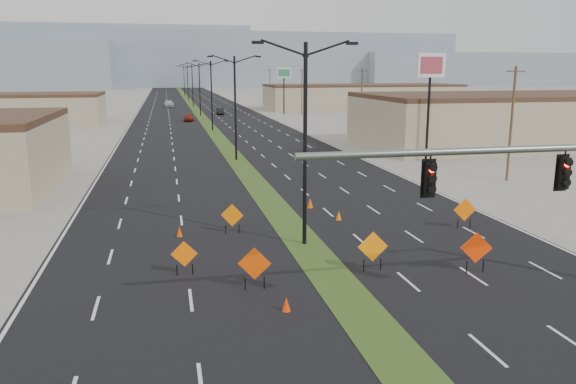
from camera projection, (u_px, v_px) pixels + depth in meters
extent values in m
plane|color=gray|center=(399.00, 361.00, 17.15)|extent=(600.00, 600.00, 0.00)
cube|color=black|center=(199.00, 114.00, 112.63)|extent=(25.00, 400.00, 0.02)
cube|color=#344C1B|center=(199.00, 114.00, 112.63)|extent=(2.00, 400.00, 0.04)
cube|color=tan|center=(6.00, 111.00, 91.19)|extent=(30.00, 14.00, 4.50)
cube|color=tan|center=(516.00, 121.00, 66.58)|extent=(36.00, 18.00, 5.50)
cube|color=tan|center=(362.00, 97.00, 129.52)|extent=(44.00, 16.00, 5.00)
cube|color=gray|center=(250.00, 60.00, 308.90)|extent=(220.00, 50.00, 28.00)
cube|color=gray|center=(488.00, 69.00, 329.45)|extent=(160.00, 50.00, 18.00)
cube|color=gray|center=(120.00, 57.00, 313.06)|extent=(140.00, 50.00, 32.00)
cylinder|color=slate|center=(527.00, 149.00, 18.84)|extent=(16.00, 0.24, 0.24)
cube|color=black|center=(429.00, 179.00, 18.30)|extent=(0.50, 0.28, 1.30)
sphere|color=#FF0C05|center=(432.00, 169.00, 18.07)|extent=(0.22, 0.22, 0.22)
cube|color=black|center=(563.00, 173.00, 19.33)|extent=(0.50, 0.28, 1.30)
sphere|color=#FF0C05|center=(568.00, 164.00, 19.11)|extent=(0.22, 0.22, 0.22)
cylinder|color=black|center=(305.00, 147.00, 27.54)|extent=(0.20, 0.20, 10.00)
cube|color=black|center=(258.00, 42.00, 26.01)|extent=(0.55, 0.24, 0.14)
cube|color=black|center=(352.00, 43.00, 26.96)|extent=(0.55, 0.24, 0.14)
cylinder|color=black|center=(235.00, 109.00, 54.27)|extent=(0.20, 0.20, 10.00)
cube|color=black|center=(210.00, 56.00, 52.74)|extent=(0.55, 0.24, 0.14)
cube|color=black|center=(258.00, 57.00, 53.70)|extent=(0.55, 0.24, 0.14)
cylinder|color=black|center=(212.00, 96.00, 81.01)|extent=(0.20, 0.20, 10.00)
cube|color=black|center=(194.00, 61.00, 79.48)|extent=(0.55, 0.24, 0.14)
cube|color=black|center=(227.00, 61.00, 80.43)|extent=(0.55, 0.24, 0.14)
cylinder|color=black|center=(200.00, 90.00, 107.74)|extent=(0.20, 0.20, 10.00)
cube|color=black|center=(187.00, 63.00, 106.21)|extent=(0.55, 0.24, 0.14)
cube|color=black|center=(211.00, 63.00, 107.17)|extent=(0.55, 0.24, 0.14)
cylinder|color=black|center=(192.00, 86.00, 134.48)|extent=(0.20, 0.20, 10.00)
cube|color=black|center=(182.00, 65.00, 132.95)|extent=(0.55, 0.24, 0.14)
cube|color=black|center=(201.00, 65.00, 133.90)|extent=(0.55, 0.24, 0.14)
cylinder|color=black|center=(188.00, 83.00, 161.21)|extent=(0.20, 0.20, 10.00)
cube|color=black|center=(179.00, 65.00, 159.68)|extent=(0.55, 0.24, 0.14)
cube|color=black|center=(195.00, 66.00, 160.64)|extent=(0.55, 0.24, 0.14)
cylinder|color=black|center=(184.00, 81.00, 187.95)|extent=(0.20, 0.20, 10.00)
cube|color=black|center=(177.00, 66.00, 186.42)|extent=(0.55, 0.24, 0.14)
cube|color=black|center=(191.00, 66.00, 187.37)|extent=(0.55, 0.24, 0.14)
cylinder|color=#4C3823|center=(511.00, 124.00, 44.21)|extent=(0.20, 0.20, 9.00)
cube|color=#4C3823|center=(516.00, 71.00, 43.33)|extent=(1.60, 0.10, 0.10)
cylinder|color=#4C3823|center=(362.00, 101.00, 77.62)|extent=(0.20, 0.20, 9.00)
cube|color=#4C3823|center=(362.00, 71.00, 76.75)|extent=(1.60, 0.10, 0.10)
cylinder|color=#4C3823|center=(302.00, 92.00, 111.04)|extent=(0.20, 0.20, 9.00)
cube|color=#4C3823|center=(302.00, 70.00, 110.17)|extent=(1.60, 0.10, 0.10)
cylinder|color=#4C3823|center=(270.00, 87.00, 144.46)|extent=(0.20, 0.20, 9.00)
cube|color=#4C3823|center=(270.00, 70.00, 143.59)|extent=(1.60, 0.10, 0.10)
imported|color=maroon|center=(189.00, 117.00, 97.14)|extent=(1.98, 3.98, 1.30)
imported|color=black|center=(220.00, 111.00, 111.44)|extent=(1.62, 4.20, 1.36)
imported|color=#B8BCC3|center=(169.00, 104.00, 134.72)|extent=(2.42, 5.31, 1.51)
cube|color=#F96105|center=(184.00, 254.00, 24.14)|extent=(1.14, 0.15, 1.14)
cylinder|color=black|center=(177.00, 270.00, 24.23)|extent=(0.05, 0.05, 0.47)
cylinder|color=black|center=(193.00, 269.00, 24.36)|extent=(0.05, 0.05, 0.47)
cube|color=#E34404|center=(254.00, 264.00, 22.46)|extent=(1.31, 0.38, 1.34)
cylinder|color=black|center=(245.00, 284.00, 22.55)|extent=(0.05, 0.05, 0.56)
cylinder|color=black|center=(264.00, 282.00, 22.72)|extent=(0.05, 0.05, 0.56)
cube|color=orange|center=(232.00, 215.00, 30.26)|extent=(1.16, 0.51, 1.24)
cylinder|color=black|center=(226.00, 229.00, 30.35)|extent=(0.05, 0.05, 0.52)
cylinder|color=black|center=(239.00, 229.00, 30.50)|extent=(0.05, 0.05, 0.52)
cube|color=orange|center=(373.00, 247.00, 24.58)|extent=(1.36, 0.13, 1.36)
cylinder|color=black|center=(364.00, 266.00, 24.67)|extent=(0.05, 0.05, 0.56)
cylinder|color=black|center=(381.00, 264.00, 24.84)|extent=(0.05, 0.05, 0.56)
cube|color=#FA3505|center=(476.00, 248.00, 24.35)|extent=(1.34, 0.39, 1.38)
cylinder|color=black|center=(467.00, 267.00, 24.45)|extent=(0.05, 0.05, 0.57)
cylinder|color=black|center=(483.00, 266.00, 24.62)|extent=(0.05, 0.05, 0.57)
cube|color=#EF5F05|center=(465.00, 210.00, 31.25)|extent=(1.30, 0.13, 1.30)
cylinder|color=black|center=(458.00, 224.00, 31.35)|extent=(0.05, 0.05, 0.54)
cylinder|color=black|center=(470.00, 223.00, 31.51)|extent=(0.05, 0.05, 0.54)
cone|color=#E83704|center=(286.00, 304.00, 20.60)|extent=(0.34, 0.34, 0.55)
cone|color=orange|center=(339.00, 216.00, 33.14)|extent=(0.34, 0.34, 0.56)
cone|color=#DC4A04|center=(310.00, 203.00, 36.04)|extent=(0.50, 0.50, 0.65)
cone|color=#D64104|center=(179.00, 232.00, 29.83)|extent=(0.38, 0.38, 0.55)
cylinder|color=black|center=(428.00, 118.00, 53.70)|extent=(0.24, 0.24, 8.47)
cube|color=white|center=(431.00, 65.00, 52.65)|extent=(3.31, 1.26, 2.23)
cube|color=#A13543|center=(432.00, 65.00, 52.46)|extent=(2.58, 0.79, 1.56)
cylinder|color=black|center=(284.00, 95.00, 112.05)|extent=(0.24, 0.24, 7.56)
cube|color=white|center=(284.00, 73.00, 111.11)|extent=(3.00, 0.57, 1.99)
cube|color=#317B53|center=(284.00, 73.00, 110.92)|extent=(2.38, 0.23, 1.39)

